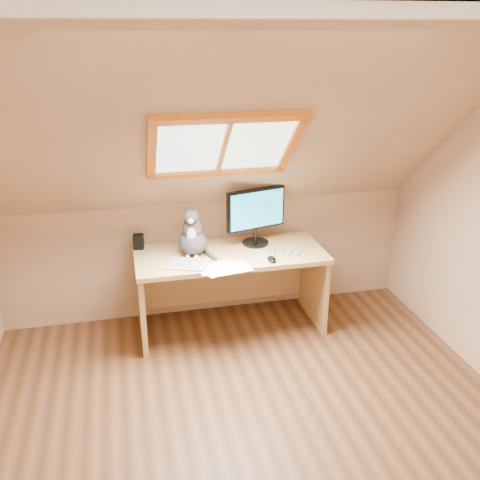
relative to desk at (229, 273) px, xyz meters
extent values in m
plane|color=brown|center=(-0.11, -1.45, -0.47)|extent=(3.50, 3.50, 0.00)
cube|color=tan|center=(-0.11, 0.30, 0.03)|extent=(3.50, 0.02, 1.00)
cube|color=silver|center=(-0.11, -2.22, 1.93)|extent=(3.50, 1.95, 0.02)
cube|color=tan|center=(-0.11, -0.47, 1.23)|extent=(3.50, 1.56, 1.41)
cube|color=#B2E0CC|center=(-0.11, -0.39, 1.16)|extent=(0.90, 0.53, 0.48)
cube|color=orange|center=(-0.11, -0.39, 1.16)|extent=(1.02, 0.64, 0.59)
cube|color=tan|center=(0.00, -0.07, 0.20)|extent=(1.51, 0.66, 0.04)
cube|color=tan|center=(-0.73, -0.07, -0.15)|extent=(0.04, 0.60, 0.65)
cube|color=tan|center=(0.73, -0.07, -0.15)|extent=(0.04, 0.60, 0.65)
cube|color=tan|center=(0.00, 0.24, -0.15)|extent=(1.41, 0.03, 0.46)
cylinder|color=black|center=(0.24, 0.06, 0.23)|extent=(0.22, 0.22, 0.02)
cylinder|color=black|center=(0.24, 0.06, 0.29)|extent=(0.04, 0.04, 0.12)
cube|color=black|center=(0.24, 0.06, 0.52)|extent=(0.51, 0.17, 0.34)
cube|color=blue|center=(0.25, 0.04, 0.52)|extent=(0.46, 0.13, 0.30)
ellipsoid|color=#413C3A|center=(-0.29, -0.02, 0.31)|extent=(0.28, 0.32, 0.20)
ellipsoid|color=#413C3A|center=(-0.30, -0.03, 0.43)|extent=(0.18, 0.18, 0.21)
ellipsoid|color=silver|center=(-0.31, -0.10, 0.41)|extent=(0.08, 0.06, 0.12)
ellipsoid|color=#413C3A|center=(-0.31, -0.08, 0.55)|extent=(0.14, 0.13, 0.11)
sphere|color=silver|center=(-0.32, -0.13, 0.53)|extent=(0.04, 0.04, 0.04)
cone|color=#413C3A|center=(-0.34, -0.05, 0.60)|extent=(0.06, 0.06, 0.07)
cone|color=#413C3A|center=(-0.26, -0.07, 0.60)|extent=(0.06, 0.06, 0.07)
cube|color=black|center=(-0.71, 0.18, 0.27)|extent=(0.09, 0.09, 0.12)
cube|color=#B2B2B7|center=(-0.36, -0.23, 0.22)|extent=(0.37, 0.32, 0.01)
ellipsoid|color=black|center=(0.28, -0.31, 0.23)|extent=(0.07, 0.11, 0.03)
cube|color=white|center=(-0.12, -0.33, 0.22)|extent=(0.33, 0.27, 0.00)
cube|color=white|center=(-0.12, -0.33, 0.22)|extent=(0.32, 0.24, 0.00)
cube|color=white|center=(-0.12, -0.33, 0.22)|extent=(0.35, 0.30, 0.00)
camera|label=1|loc=(-0.80, -3.91, 1.89)|focal=40.00mm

